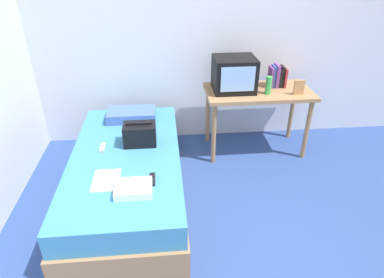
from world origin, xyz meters
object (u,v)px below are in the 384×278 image
water_bottle (268,85)px  book_row (277,76)px  pillow (132,115)px  handbag (140,134)px  magazine (106,180)px  remote_silver (102,148)px  folded_towel (134,189)px  remote_dark (152,179)px  desk (258,98)px  tv (234,74)px  bed (128,176)px  picture_frame (299,87)px

water_bottle → book_row: book_row is taller
pillow → handbag: bearing=-78.1°
pillow → magazine: bearing=-97.1°
remote_silver → folded_towel: bearing=-64.0°
remote_dark → folded_towel: folded_towel is taller
desk → remote_silver: bearing=-158.0°
water_bottle → tv: bearing=158.1°
remote_silver → folded_towel: 0.74m
folded_towel → book_row: bearing=42.9°
bed → magazine: (-0.12, -0.39, 0.25)m
tv → pillow: tv is taller
bed → desk: (1.41, 0.76, 0.41)m
water_bottle → picture_frame: water_bottle is taller
book_row → remote_dark: 1.93m
remote_silver → pillow: bearing=68.7°
water_bottle → handbag: bearing=-160.1°
remote_dark → book_row: bearing=42.9°
picture_frame → folded_towel: bearing=-145.5°
tv → handbag: 1.23m
remote_dark → folded_towel: size_ratio=0.56×
book_row → handbag: (-1.51, -0.70, -0.27)m
remote_dark → remote_silver: same height
book_row → bed: bearing=-152.1°
desk → pillow: desk is taller
bed → magazine: magazine is taller
tv → book_row: size_ratio=1.76×
water_bottle → pillow: water_bottle is taller
handbag → folded_towel: handbag is taller
bed → folded_towel: size_ratio=7.14×
desk → remote_dark: size_ratio=7.44×
handbag → remote_silver: size_ratio=2.08×
bed → pillow: pillow is taller
picture_frame → remote_dark: size_ratio=1.02×
picture_frame → remote_dark: bearing=-146.3°
magazine → remote_silver: 0.51m
tv → folded_towel: tv is taller
magazine → folded_towel: 0.28m
water_bottle → remote_dark: (-1.23, -1.08, -0.34)m
water_bottle → remote_dark: 1.67m
bed → pillow: size_ratio=3.93×
magazine → folded_towel: (0.23, -0.16, 0.03)m
tv → remote_silver: tv is taller
magazine → pillow: bearing=82.9°
tv → water_bottle: bearing=-21.9°
book_row → magazine: book_row is taller
picture_frame → remote_silver: picture_frame is taller
magazine → handbag: bearing=65.8°
picture_frame → handbag: bearing=-165.3°
handbag → pillow: bearing=101.9°
folded_towel → desk: bearing=45.4°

